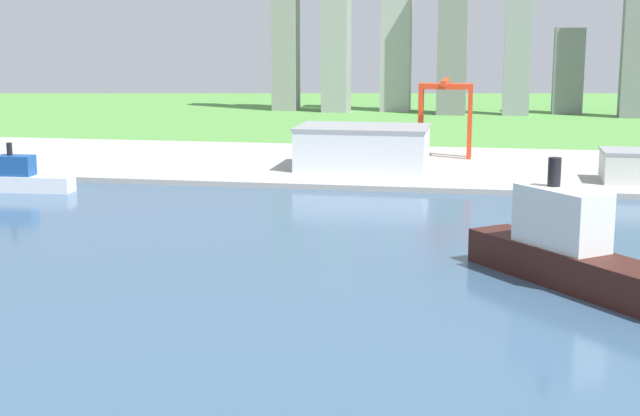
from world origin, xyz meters
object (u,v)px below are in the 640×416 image
at_px(cargo_ship, 570,251).
at_px(ferry_boat, 21,178).
at_px(warehouse_main, 363,147).
at_px(port_crane_red, 446,100).

bearing_deg(cargo_ship, ferry_boat, 153.12).
height_order(cargo_ship, warehouse_main, cargo_ship).
xyz_separation_m(ferry_boat, port_crane_red, (171.32, 120.04, 26.32)).
bearing_deg(warehouse_main, port_crane_red, 51.28).
height_order(ferry_boat, port_crane_red, port_crane_red).
bearing_deg(port_crane_red, warehouse_main, -128.72).
bearing_deg(ferry_boat, warehouse_main, 29.01).
bearing_deg(port_crane_red, ferry_boat, -144.98).
distance_m(cargo_ship, warehouse_main, 201.28).
height_order(ferry_boat, cargo_ship, cargo_ship).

